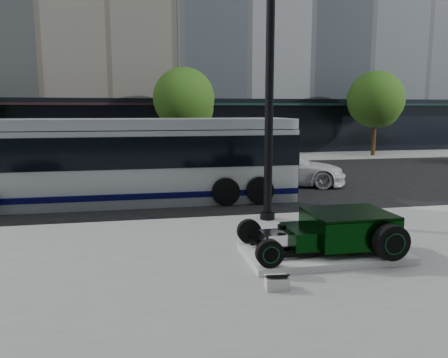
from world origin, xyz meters
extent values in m
plane|color=black|center=(0.00, 0.00, 0.00)|extent=(120.00, 120.00, 0.00)
cube|color=gray|center=(0.00, 14.00, 0.06)|extent=(70.00, 4.00, 0.12)
cube|color=black|center=(-10.00, 16.20, 2.00)|extent=(22.00, 0.50, 4.00)
cube|color=black|center=(13.00, 16.20, 2.00)|extent=(24.00, 0.50, 4.00)
cube|color=black|center=(-10.00, 15.60, 3.60)|extent=(22.00, 1.60, 0.15)
cube|color=black|center=(13.00, 15.60, 3.60)|extent=(24.00, 1.60, 0.15)
cylinder|color=black|center=(1.00, 13.00, 1.42)|extent=(0.28, 0.28, 2.60)
sphere|color=#1A370F|center=(1.00, 13.00, 3.92)|extent=(3.80, 3.80, 3.80)
sphere|color=#1A370F|center=(1.60, 13.30, 3.32)|extent=(2.60, 2.60, 2.60)
cylinder|color=black|center=(14.00, 13.00, 1.42)|extent=(0.28, 0.28, 2.60)
sphere|color=#1A370F|center=(14.00, 13.00, 3.92)|extent=(3.80, 3.80, 3.80)
sphere|color=#1A370F|center=(14.60, 13.30, 3.32)|extent=(2.60, 2.60, 2.60)
cube|color=silver|center=(1.93, -5.95, 0.20)|extent=(3.40, 1.80, 0.15)
cube|color=black|center=(1.93, -6.40, 0.37)|extent=(3.00, 0.08, 0.10)
cube|color=black|center=(1.93, -5.50, 0.37)|extent=(3.00, 0.08, 0.10)
cube|color=black|center=(2.48, -5.95, 0.72)|extent=(1.70, 1.45, 0.62)
cube|color=black|center=(2.48, -5.95, 1.05)|extent=(1.70, 1.45, 0.06)
cube|color=black|center=(1.38, -5.95, 0.60)|extent=(0.55, 1.05, 0.38)
cube|color=silver|center=(0.83, -5.95, 0.55)|extent=(0.55, 0.55, 0.34)
cylinder|color=black|center=(0.98, -5.95, 0.82)|extent=(0.18, 0.18, 0.10)
cylinder|color=black|center=(0.48, -5.95, 0.43)|extent=(0.06, 1.55, 0.06)
cylinder|color=black|center=(2.98, -6.80, 0.63)|extent=(0.72, 0.24, 0.72)
cylinder|color=black|center=(2.98, -6.93, 0.63)|extent=(0.37, 0.02, 0.37)
torus|color=#0B3E18|center=(2.98, -6.94, 0.63)|extent=(0.44, 0.02, 0.44)
cylinder|color=black|center=(2.98, -5.10, 0.63)|extent=(0.72, 0.24, 0.72)
cylinder|color=black|center=(2.98, -4.97, 0.63)|extent=(0.37, 0.02, 0.37)
torus|color=#0B3E18|center=(2.98, -4.96, 0.63)|extent=(0.44, 0.02, 0.44)
cylinder|color=black|center=(0.48, -6.73, 0.54)|extent=(0.54, 0.16, 0.54)
cylinder|color=black|center=(0.48, -6.82, 0.54)|extent=(0.28, 0.02, 0.28)
torus|color=#0B3E18|center=(0.48, -6.83, 0.54)|extent=(0.34, 0.02, 0.34)
cylinder|color=black|center=(0.48, -5.17, 0.54)|extent=(0.54, 0.16, 0.54)
cylinder|color=black|center=(0.48, -5.08, 0.54)|extent=(0.28, 0.02, 0.28)
torus|color=#0B3E18|center=(0.48, -5.07, 0.54)|extent=(0.34, 0.02, 0.34)
cube|color=silver|center=(0.40, -7.40, 0.23)|extent=(0.43, 0.34, 0.22)
cube|color=black|center=(0.40, -7.40, 0.35)|extent=(0.43, 0.32, 0.15)
cylinder|color=black|center=(1.69, -2.60, 4.00)|extent=(0.23, 0.23, 7.77)
cylinder|color=black|center=(1.69, -2.60, 0.22)|extent=(0.43, 0.43, 0.19)
cube|color=#AEB3B8|center=(-2.43, 1.21, 1.27)|extent=(12.00, 2.55, 2.55)
cube|color=#07073E|center=(-2.43, 1.21, 0.42)|extent=(12.05, 2.60, 0.20)
cube|color=black|center=(-2.43, 1.21, 1.85)|extent=(12.05, 2.60, 1.05)
cube|color=#AEB3B8|center=(-2.43, 1.21, 2.75)|extent=(12.00, 2.40, 0.35)
cube|color=black|center=(3.60, 1.21, 1.55)|extent=(0.06, 2.30, 1.70)
cylinder|color=black|center=(-6.63, 2.51, 0.48)|extent=(0.96, 0.28, 0.96)
cylinder|color=black|center=(0.97, -0.09, 0.48)|extent=(0.96, 0.28, 0.96)
cylinder|color=black|center=(0.97, 2.51, 0.48)|extent=(0.96, 0.28, 0.96)
cylinder|color=black|center=(2.17, -0.09, 0.48)|extent=(0.96, 0.28, 0.96)
cylinder|color=black|center=(2.17, 2.51, 0.48)|extent=(0.96, 0.28, 0.96)
imported|color=silver|center=(4.31, 3.54, 0.75)|extent=(5.59, 3.84, 1.50)
camera|label=1|loc=(-1.93, -14.36, 3.24)|focal=35.00mm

